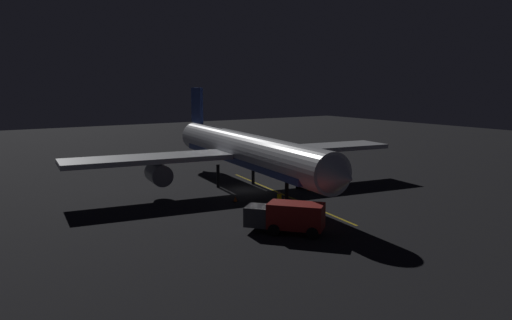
{
  "coord_description": "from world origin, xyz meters",
  "views": [
    {
      "loc": [
        28.29,
        45.23,
        11.33
      ],
      "look_at": [
        0.0,
        2.0,
        3.5
      ],
      "focal_mm": 35.84,
      "sensor_mm": 36.0,
      "label": 1
    }
  ],
  "objects": [
    {
      "name": "traffic_cone_under_wing",
      "position": [
        3.66,
        3.96,
        0.25
      ],
      "size": [
        0.5,
        0.5,
        0.55
      ],
      "color": "#EA590F",
      "rests_on": "ground_plane"
    },
    {
      "name": "airliner",
      "position": [
        -0.08,
        -0.62,
        4.12
      ],
      "size": [
        37.25,
        38.72,
        10.72
      ],
      "color": "white",
      "rests_on": "ground_plane"
    },
    {
      "name": "apron_guide_stripe",
      "position": [
        -2.04,
        4.0,
        0.0
      ],
      "size": [
        3.98,
        25.09,
        0.01
      ],
      "primitive_type": "cube",
      "rotation": [
        0.0,
        0.0,
        -0.15
      ],
      "color": "gold",
      "rests_on": "ground_plane"
    },
    {
      "name": "ground_crew_worker",
      "position": [
        2.12,
        9.06,
        0.89
      ],
      "size": [
        0.4,
        0.4,
        1.74
      ],
      "color": "black",
      "rests_on": "ground_plane"
    },
    {
      "name": "ground_plane",
      "position": [
        0.0,
        0.0,
        -0.1
      ],
      "size": [
        180.0,
        180.0,
        0.2
      ],
      "primitive_type": "cube",
      "color": "black"
    },
    {
      "name": "catering_truck",
      "position": [
        -7.25,
        1.06,
        1.17
      ],
      "size": [
        5.21,
        6.21,
        2.21
      ],
      "color": "navy",
      "rests_on": "ground_plane"
    },
    {
      "name": "traffic_cone_near_right",
      "position": [
        -0.04,
        6.87,
        0.25
      ],
      "size": [
        0.5,
        0.5,
        0.55
      ],
      "color": "#EA590F",
      "rests_on": "ground_plane"
    },
    {
      "name": "baggage_truck",
      "position": [
        5.68,
        15.1,
        1.22
      ],
      "size": [
        5.4,
        5.87,
        2.36
      ],
      "color": "maroon",
      "rests_on": "ground_plane"
    },
    {
      "name": "traffic_cone_near_left",
      "position": [
        -5.46,
        4.01,
        0.25
      ],
      "size": [
        0.5,
        0.5,
        0.55
      ],
      "color": "#EA590F",
      "rests_on": "ground_plane"
    }
  ]
}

